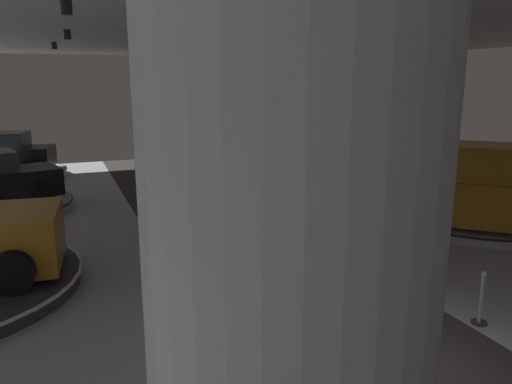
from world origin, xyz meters
TOP-DOWN VIEW (x-y plane):
  - ground at (0.00, 0.00)m, footprint 24.00×44.00m
  - display_platform_deep_left at (-6.68, 18.65)m, footprint 5.27×5.27m
  - display_car_deep_left at (-6.65, 18.65)m, footprint 4.49×2.95m
  - display_platform_deep_right at (6.30, 18.47)m, footprint 6.10×6.10m
  - pickup_truck_deep_right at (6.10, 18.73)m, footprint 4.86×5.50m
  - display_platform_mid_right at (7.56, 5.88)m, footprint 5.68×5.68m
  - pickup_truck_mid_right at (7.34, 5.65)m, footprint 5.22×5.25m
  - display_platform_far_right at (6.25, 12.71)m, footprint 5.22×5.22m
  - display_car_far_right at (6.28, 12.71)m, footprint 4.25×2.23m
  - visitor_walking_near at (1.58, 2.15)m, footprint 0.32×0.32m
  - stanchion_a at (2.43, 0.77)m, footprint 0.28×0.28m
  - stanchion_b at (3.16, 5.45)m, footprint 0.28×0.28m

SIDE VIEW (x-z plane):
  - ground at x=0.00m, z-range -0.05..0.00m
  - display_platform_far_right at x=6.25m, z-range 0.02..0.24m
  - display_platform_mid_right at x=7.56m, z-range 0.02..0.30m
  - display_platform_deep_left at x=-6.68m, z-range 0.02..0.37m
  - display_platform_deep_right at x=6.30m, z-range 0.02..0.39m
  - stanchion_a at x=2.43m, z-range -0.13..0.88m
  - stanchion_b at x=3.16m, z-range -0.13..0.88m
  - visitor_walking_near at x=1.58m, z-range 0.11..1.70m
  - display_car_far_right at x=6.28m, z-range 0.13..1.84m
  - display_car_deep_left at x=-6.65m, z-range 0.26..1.97m
  - pickup_truck_mid_right at x=7.34m, z-range 0.07..2.37m
  - pickup_truck_deep_right at x=6.10m, z-range 0.15..2.45m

